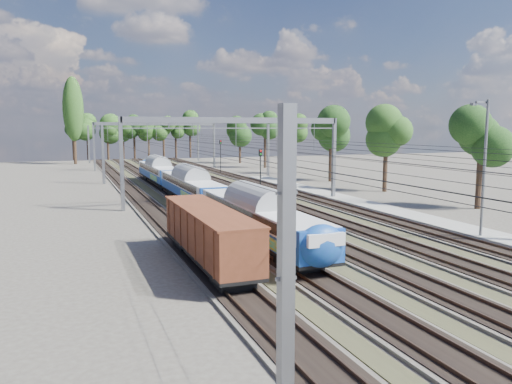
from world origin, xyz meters
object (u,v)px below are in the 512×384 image
object	(u,v)px
worker	(189,179)
lamp_post	(484,164)
signal_near	(260,169)
signal_far	(221,152)
emu_train	(191,182)
freight_boxcar	(208,233)

from	to	relation	value
worker	lamp_post	world-z (taller)	lamp_post
signal_near	signal_far	distance (m)	35.41
emu_train	worker	world-z (taller)	emu_train
worker	signal_far	size ratio (longest dim) A/B	0.34
signal_near	signal_far	bearing A→B (deg)	90.76
emu_train	signal_far	bearing A→B (deg)	68.39
emu_train	worker	bearing A→B (deg)	77.60
emu_train	signal_near	distance (m)	7.44
signal_far	worker	bearing A→B (deg)	-139.48
freight_boxcar	signal_far	bearing A→B (deg)	72.47
freight_boxcar	lamp_post	distance (m)	20.20
signal_near	signal_far	world-z (taller)	signal_far
lamp_post	freight_boxcar	bearing A→B (deg)	163.77
lamp_post	worker	bearing A→B (deg)	91.14
signal_far	signal_near	bearing A→B (deg)	-120.21
freight_boxcar	lamp_post	world-z (taller)	lamp_post
freight_boxcar	lamp_post	xyz separation A→B (m)	(19.91, -0.25, 3.43)
worker	signal_near	world-z (taller)	signal_near
freight_boxcar	signal_near	world-z (taller)	signal_near
emu_train	signal_near	world-z (taller)	signal_near
worker	signal_near	size ratio (longest dim) A/B	0.35
freight_boxcar	signal_far	world-z (taller)	signal_far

